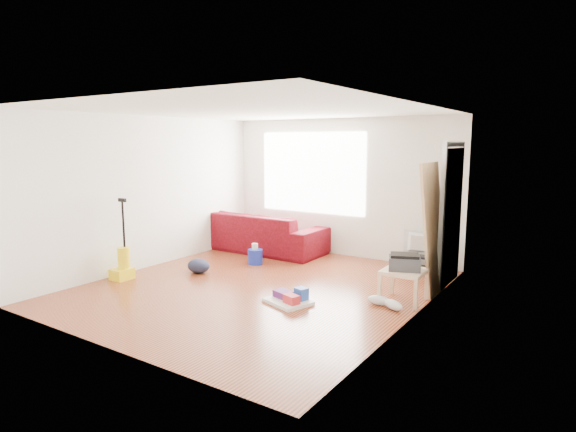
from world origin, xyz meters
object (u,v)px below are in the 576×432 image
Objects in this scene: cleaning_tray at (290,299)px; backpack at (199,273)px; vacuum at (123,264)px; tv_stand at (422,262)px; sofa at (261,250)px; bucket at (255,264)px; side_table at (404,275)px.

backpack is (-2.03, 0.44, -0.06)m from cleaning_tray.
tv_stand is at bearing 38.54° from vacuum.
sofa is 2.05× the size of vacuum.
cleaning_tray is at bearing -108.21° from tv_stand.
sofa is 3.08m from tv_stand.
sofa reaches higher than bucket.
vacuum reaches higher than tv_stand.
bucket is at bearing 77.87° from backpack.
vacuum is at bearing 77.85° from sofa.
backpack is at bearing -113.96° from bucket.
sofa is at bearing 157.45° from side_table.
cleaning_tray is (-0.91, -2.55, -0.07)m from tv_stand.
sofa is at bearing 133.42° from cleaning_tray.
bucket is 2.18m from vacuum.
tv_stand reaches higher than cleaning_tray.
tv_stand is 2.68× the size of bucket.
cleaning_tray reaches higher than backpack.
tv_stand is at bearing 47.53° from backpack.
bucket is at bearing 121.27° from sofa.
bucket is (0.54, -0.89, 0.00)m from sofa.
sofa is 4.74× the size of side_table.
bucket is 1.04m from backpack.
backpack is (-0.42, -0.95, 0.00)m from bucket.
vacuum is at bearing -170.47° from cleaning_tray.
sofa is 6.26× the size of backpack.
bucket is 0.21× the size of vacuum.
bucket is (-2.52, -1.16, -0.13)m from tv_stand.
vacuum reaches higher than side_table.
bucket reaches higher than backpack.
cleaning_tray is (-1.21, -0.88, -0.30)m from side_table.
sofa is 1.84m from backpack.
vacuum reaches higher than sofa.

